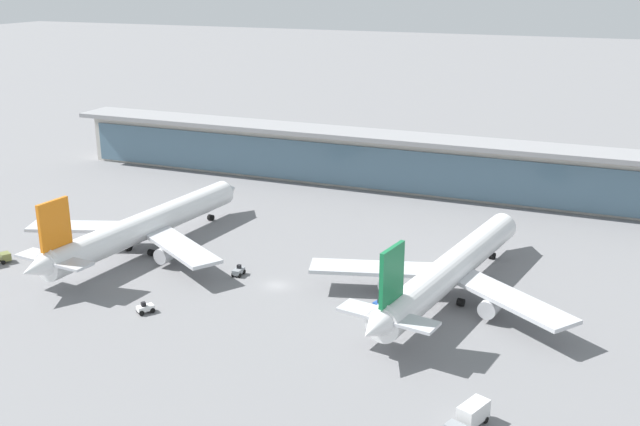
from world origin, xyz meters
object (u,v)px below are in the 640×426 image
object	(u,v)px
service_truck_near_nose_grey	(239,271)
service_truck_mid_apron_grey	(470,416)
service_truck_by_tail_white	(145,308)
airliner_left_stand	(143,226)
airliner_centre_stand	(449,271)
service_truck_on_taxiway_blue	(381,306)

from	to	relation	value
service_truck_near_nose_grey	service_truck_mid_apron_grey	distance (m)	61.34
service_truck_near_nose_grey	service_truck_by_tail_white	size ratio (longest dim) A/B	0.87
airliner_left_stand	airliner_centre_stand	world-z (taller)	same
airliner_centre_stand	service_truck_near_nose_grey	xyz separation A→B (m)	(-39.78, -4.77, -4.52)
airliner_left_stand	service_truck_on_taxiway_blue	size ratio (longest dim) A/B	19.81
airliner_centre_stand	service_truck_on_taxiway_blue	xyz separation A→B (m)	(-9.47, -9.21, -4.52)
airliner_centre_stand	service_truck_on_taxiway_blue	bearing A→B (deg)	-135.80
service_truck_on_taxiway_blue	service_truck_mid_apron_grey	bearing A→B (deg)	-53.69
service_truck_by_tail_white	airliner_centre_stand	bearing A→B (deg)	28.77
airliner_centre_stand	service_truck_by_tail_white	xyz separation A→B (m)	(-46.61, -25.59, -4.52)
airliner_left_stand	service_truck_by_tail_white	size ratio (longest dim) A/B	19.35
service_truck_mid_apron_grey	service_truck_on_taxiway_blue	xyz separation A→B (m)	(-21.20, 28.85, -0.82)
airliner_centre_stand	service_truck_on_taxiway_blue	world-z (taller)	airliner_centre_stand
airliner_left_stand	service_truck_by_tail_white	distance (m)	30.98
service_truck_near_nose_grey	service_truck_mid_apron_grey	xyz separation A→B (m)	(51.51, -33.29, 0.82)
airliner_left_stand	airliner_centre_stand	bearing A→B (deg)	0.47
airliner_left_stand	service_truck_near_nose_grey	world-z (taller)	airliner_left_stand
service_truck_by_tail_white	service_truck_mid_apron_grey	bearing A→B (deg)	-12.07
service_truck_near_nose_grey	service_truck_mid_apron_grey	size ratio (longest dim) A/B	0.38
airliner_centre_stand	service_truck_on_taxiway_blue	size ratio (longest dim) A/B	19.74
service_truck_mid_apron_grey	airliner_centre_stand	bearing A→B (deg)	107.14
service_truck_near_nose_grey	service_truck_on_taxiway_blue	bearing A→B (deg)	-8.32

